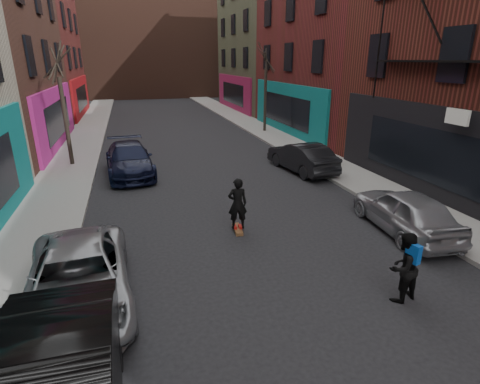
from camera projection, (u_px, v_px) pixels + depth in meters
sidewalk_left at (91, 126)px, 29.60m from camera, size 2.50×84.00×0.13m
sidewalk_right at (242, 119)px, 32.91m from camera, size 2.50×84.00×0.13m
buildings_right at (451, 0)px, 19.52m from camera, size 12.00×56.00×16.00m
building_far at (146, 45)px, 52.44m from camera, size 40.00×10.00×14.00m
tree_left_far at (62, 97)px, 17.65m from camera, size 2.00×2.00×6.50m
tree_right_far at (266, 82)px, 26.31m from camera, size 2.00×2.00×6.80m
parked_left_far at (78, 279)px, 7.97m from camera, size 2.42×4.74×1.28m
parked_left_end at (129, 159)px, 17.24m from camera, size 2.31×5.02×1.42m
parked_right_far at (405, 211)px, 11.43m from camera, size 1.99×4.18×1.38m
parked_right_end at (302, 157)px, 17.73m from camera, size 2.03×4.37×1.39m
skateboard at (238, 229)px, 11.68m from camera, size 0.30×0.82×0.10m
skateboarder at (238, 204)px, 11.39m from camera, size 0.63×0.45×1.62m
pedestrian at (403, 267)px, 8.10m from camera, size 0.90×0.77×1.61m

